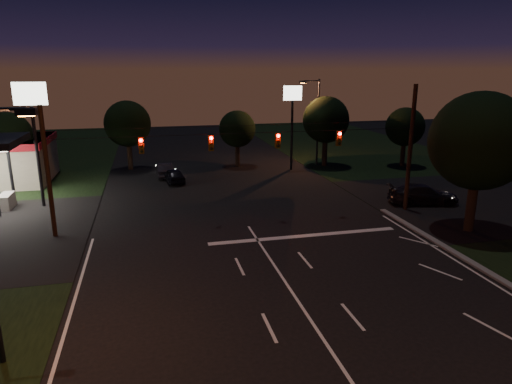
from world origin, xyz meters
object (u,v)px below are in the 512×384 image
object	(u,v)px
tree_right_near	(478,142)
car_oncoming_b	(164,170)
car_oncoming_a	(174,175)
utility_pole_right	(405,209)
car_cross	(423,194)

from	to	relation	value
tree_right_near	car_oncoming_b	distance (m)	27.35
car_oncoming_a	car_oncoming_b	bearing A→B (deg)	-83.35
utility_pole_right	car_oncoming_b	xyz separation A→B (m)	(-16.74, 14.90, 0.66)
car_oncoming_a	utility_pole_right	bearing A→B (deg)	133.36
car_oncoming_a	car_oncoming_b	size ratio (longest dim) A/B	0.95
utility_pole_right	car_oncoming_a	xyz separation A→B (m)	(-16.02, 12.34, 0.65)
car_oncoming_b	car_cross	bearing A→B (deg)	140.85
utility_pole_right	car_cross	xyz separation A→B (m)	(2.06, 0.97, 0.76)
utility_pole_right	car_cross	world-z (taller)	utility_pole_right
utility_pole_right	car_oncoming_a	size ratio (longest dim) A/B	2.37
utility_pole_right	tree_right_near	world-z (taller)	tree_right_near
utility_pole_right	car_cross	bearing A→B (deg)	25.12
utility_pole_right	car_cross	size ratio (longest dim) A/B	1.72
utility_pole_right	car_oncoming_b	size ratio (longest dim) A/B	2.25
tree_right_near	car_oncoming_b	size ratio (longest dim) A/B	2.19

